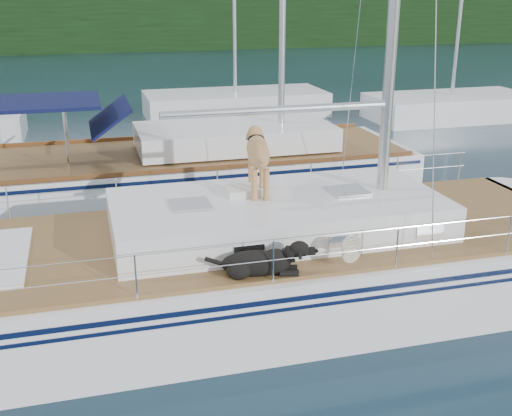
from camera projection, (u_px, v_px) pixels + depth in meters
name	position (u px, v px, depth m)	size (l,w,h in m)	color
ground	(230.00, 306.00, 10.52)	(120.00, 120.00, 0.00)	black
tree_line	(99.00, 12.00, 50.51)	(90.00, 3.00, 6.00)	black
shore_bank	(100.00, 42.00, 52.39)	(92.00, 1.00, 1.20)	#595147
main_sailboat	(235.00, 268.00, 10.32)	(12.00, 3.80, 14.01)	white
neighbor_sailboat	(193.00, 171.00, 15.90)	(11.00, 3.50, 13.30)	white
bg_boat_center	(235.00, 104.00, 25.95)	(7.20, 3.00, 11.65)	white
bg_boat_east	(451.00, 107.00, 25.23)	(6.40, 3.00, 11.65)	white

